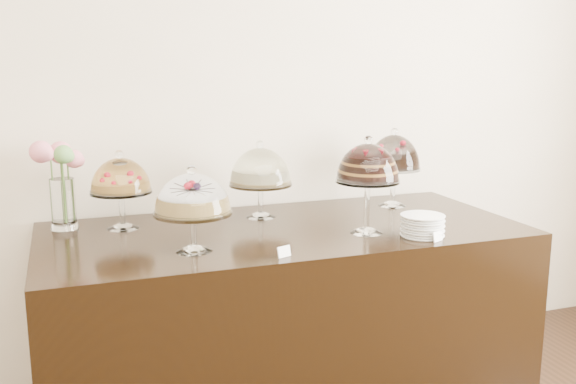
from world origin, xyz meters
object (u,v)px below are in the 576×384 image
object	(u,v)px
cake_stand_fruit_tart	(121,179)
flower_vase	(60,177)
cake_stand_sugar_sponge	(192,198)
plate_stack	(422,226)
cake_stand_cheesecake	(260,170)
display_counter	(284,319)
cake_stand_choco_layer	(368,166)
cake_stand_dark_choco	(394,156)

from	to	relation	value
cake_stand_fruit_tart	flower_vase	bearing A→B (deg)	160.45
cake_stand_sugar_sponge	plate_stack	xyz separation A→B (m)	(1.00, -0.11, -0.17)
cake_stand_sugar_sponge	cake_stand_cheesecake	xyz separation A→B (m)	(0.43, 0.47, 0.01)
display_counter	flower_vase	distance (m)	1.23
cake_stand_sugar_sponge	cake_stand_choco_layer	xyz separation A→B (m)	(0.79, 0.03, 0.08)
cake_stand_sugar_sponge	display_counter	bearing A→B (deg)	25.72
cake_stand_choco_layer	plate_stack	size ratio (longest dim) A/B	2.33
cake_stand_sugar_sponge	plate_stack	world-z (taller)	cake_stand_sugar_sponge
cake_stand_choco_layer	flower_vase	bearing A→B (deg)	157.30
cake_stand_dark_choco	cake_stand_sugar_sponge	bearing A→B (deg)	-157.85
display_counter	cake_stand_sugar_sponge	bearing A→B (deg)	-154.28
cake_stand_fruit_tart	display_counter	bearing A→B (deg)	-19.16
cake_stand_dark_choco	plate_stack	world-z (taller)	cake_stand_dark_choco
display_counter	plate_stack	bearing A→B (deg)	-32.54
cake_stand_cheesecake	cake_stand_fruit_tart	xyz separation A→B (m)	(-0.67, 0.00, -0.01)
cake_stand_dark_choco	flower_vase	distance (m)	1.67
cake_stand_dark_choco	plate_stack	bearing A→B (deg)	-106.30
cake_stand_choco_layer	cake_stand_fruit_tart	bearing A→B (deg)	156.52
flower_vase	plate_stack	xyz separation A→B (m)	(1.49, -0.67, -0.19)
cake_stand_choco_layer	cake_stand_cheesecake	size ratio (longest dim) A/B	1.15
display_counter	plate_stack	world-z (taller)	plate_stack
cake_stand_dark_choco	flower_vase	bearing A→B (deg)	176.99
cake_stand_choco_layer	cake_stand_cheesecake	xyz separation A→B (m)	(-0.36, 0.44, -0.07)
cake_stand_dark_choco	cake_stand_choco_layer	bearing A→B (deg)	-130.00
cake_stand_choco_layer	flower_vase	xyz separation A→B (m)	(-1.29, 0.54, -0.06)
cake_stand_cheesecake	flower_vase	bearing A→B (deg)	174.19
cake_stand_sugar_sponge	cake_stand_cheesecake	distance (m)	0.64
cake_stand_sugar_sponge	cake_stand_fruit_tart	distance (m)	0.53
cake_stand_cheesecake	flower_vase	world-z (taller)	flower_vase
cake_stand_choco_layer	flower_vase	size ratio (longest dim) A/B	1.07
display_counter	flower_vase	size ratio (longest dim) A/B	5.35
cake_stand_sugar_sponge	cake_stand_cheesecake	size ratio (longest dim) A/B	0.94
cake_stand_cheesecake	plate_stack	xyz separation A→B (m)	(0.57, -0.58, -0.19)
cake_stand_choco_layer	cake_stand_dark_choco	size ratio (longest dim) A/B	1.06
cake_stand_dark_choco	cake_stand_fruit_tart	world-z (taller)	cake_stand_dark_choco
cake_stand_sugar_sponge	cake_stand_choco_layer	distance (m)	0.79
cake_stand_dark_choco	cake_stand_fruit_tart	size ratio (longest dim) A/B	1.14
display_counter	cake_stand_cheesecake	world-z (taller)	cake_stand_cheesecake
cake_stand_dark_choco	cake_stand_fruit_tart	distance (m)	1.41
cake_stand_sugar_sponge	flower_vase	size ratio (longest dim) A/B	0.87
cake_stand_sugar_sponge	cake_stand_choco_layer	size ratio (longest dim) A/B	0.81
cake_stand_choco_layer	cake_stand_sugar_sponge	bearing A→B (deg)	-178.19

